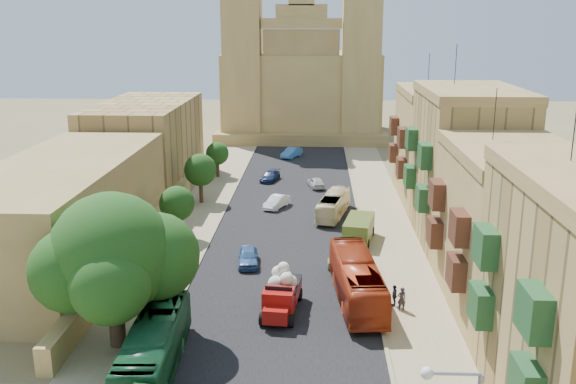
# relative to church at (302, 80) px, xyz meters

# --- Properties ---
(ground) EXTENTS (260.00, 260.00, 0.00)m
(ground) POSITION_rel_church_xyz_m (0.00, -78.61, -9.52)
(ground) COLOR brown
(road_surface) EXTENTS (14.00, 140.00, 0.01)m
(road_surface) POSITION_rel_church_xyz_m (0.00, -48.61, -9.51)
(road_surface) COLOR black
(road_surface) RESTS_ON ground
(sidewalk_east) EXTENTS (5.00, 140.00, 0.01)m
(sidewalk_east) POSITION_rel_church_xyz_m (9.50, -48.61, -9.51)
(sidewalk_east) COLOR #91825F
(sidewalk_east) RESTS_ON ground
(sidewalk_west) EXTENTS (5.00, 140.00, 0.01)m
(sidewalk_west) POSITION_rel_church_xyz_m (-9.50, -48.61, -9.51)
(sidewalk_west) COLOR #91825F
(sidewalk_west) RESTS_ON ground
(kerb_east) EXTENTS (0.25, 140.00, 0.12)m
(kerb_east) POSITION_rel_church_xyz_m (7.00, -48.61, -9.46)
(kerb_east) COLOR #91825F
(kerb_east) RESTS_ON ground
(kerb_west) EXTENTS (0.25, 140.00, 0.12)m
(kerb_west) POSITION_rel_church_xyz_m (-7.00, -48.61, -9.46)
(kerb_west) COLOR #91825F
(kerb_west) RESTS_ON ground
(townhouse_b) EXTENTS (9.00, 14.00, 14.90)m
(townhouse_b) POSITION_rel_church_xyz_m (15.95, -67.61, -3.86)
(townhouse_b) COLOR #9B7E46
(townhouse_b) RESTS_ON ground
(townhouse_c) EXTENTS (9.00, 14.00, 17.40)m
(townhouse_c) POSITION_rel_church_xyz_m (15.95, -53.61, -2.61)
(townhouse_c) COLOR #A5864B
(townhouse_c) RESTS_ON ground
(townhouse_d) EXTENTS (9.00, 14.00, 15.90)m
(townhouse_d) POSITION_rel_church_xyz_m (15.95, -39.61, -3.36)
(townhouse_d) COLOR #9B7E46
(townhouse_d) RESTS_ON ground
(west_wall) EXTENTS (1.00, 40.00, 1.80)m
(west_wall) POSITION_rel_church_xyz_m (-12.50, -58.61, -8.62)
(west_wall) COLOR #9B7E46
(west_wall) RESTS_ON ground
(west_building_low) EXTENTS (10.00, 28.00, 8.40)m
(west_building_low) POSITION_rel_church_xyz_m (-18.00, -60.61, -5.32)
(west_building_low) COLOR olive
(west_building_low) RESTS_ON ground
(west_building_mid) EXTENTS (10.00, 22.00, 10.00)m
(west_building_mid) POSITION_rel_church_xyz_m (-18.00, -34.61, -4.52)
(west_building_mid) COLOR #A5864B
(west_building_mid) RESTS_ON ground
(church) EXTENTS (28.00, 22.50, 36.30)m
(church) POSITION_rel_church_xyz_m (0.00, 0.00, 0.00)
(church) COLOR #9B7E46
(church) RESTS_ON ground
(ficus_tree) EXTENTS (9.71, 8.93, 9.71)m
(ficus_tree) POSITION_rel_church_xyz_m (-9.41, -74.61, -3.78)
(ficus_tree) COLOR #37261B
(ficus_tree) RESTS_ON ground
(street_tree_a) EXTENTS (3.17, 3.17, 4.87)m
(street_tree_a) POSITION_rel_church_xyz_m (-10.00, -66.61, -6.26)
(street_tree_a) COLOR #37261B
(street_tree_a) RESTS_ON ground
(street_tree_b) EXTENTS (3.22, 3.22, 4.95)m
(street_tree_b) POSITION_rel_church_xyz_m (-10.00, -54.61, -6.20)
(street_tree_b) COLOR #37261B
(street_tree_b) RESTS_ON ground
(street_tree_c) EXTENTS (3.55, 3.55, 5.46)m
(street_tree_c) POSITION_rel_church_xyz_m (-10.00, -42.61, -5.86)
(street_tree_c) COLOR #37261B
(street_tree_c) RESTS_ON ground
(street_tree_d) EXTENTS (2.93, 2.93, 4.50)m
(street_tree_d) POSITION_rel_church_xyz_m (-10.00, -30.61, -6.51)
(street_tree_d) COLOR #37261B
(street_tree_d) RESTS_ON ground
(red_truck) EXTENTS (2.76, 5.86, 3.32)m
(red_truck) POSITION_rel_church_xyz_m (0.33, -69.54, -8.06)
(red_truck) COLOR maroon
(red_truck) RESTS_ON ground
(olive_pickup) EXTENTS (3.24, 5.52, 2.14)m
(olive_pickup) POSITION_rel_church_xyz_m (6.50, -54.63, -8.47)
(olive_pickup) COLOR #485821
(olive_pickup) RESTS_ON ground
(bus_green_north) EXTENTS (3.02, 11.01, 3.04)m
(bus_green_north) POSITION_rel_church_xyz_m (-6.46, -77.61, -7.99)
(bus_green_north) COLOR #16512C
(bus_green_north) RESTS_ON ground
(bus_red_east) EXTENTS (3.74, 11.62, 3.18)m
(bus_red_east) POSITION_rel_church_xyz_m (5.58, -67.48, -7.92)
(bus_red_east) COLOR #A33013
(bus_red_east) RESTS_ON ground
(bus_cream_east) EXTENTS (3.80, 8.77, 2.38)m
(bus_cream_east) POSITION_rel_church_xyz_m (4.38, -47.08, -8.33)
(bus_cream_east) COLOR beige
(bus_cream_east) RESTS_ON ground
(car_blue_a) EXTENTS (2.00, 4.18, 1.38)m
(car_blue_a) POSITION_rel_church_xyz_m (-2.89, -60.84, -8.83)
(car_blue_a) COLOR #385D97
(car_blue_a) RESTS_ON ground
(car_white_a) EXTENTS (2.84, 4.21, 1.31)m
(car_white_a) POSITION_rel_church_xyz_m (-1.61, -44.29, -8.86)
(car_white_a) COLOR white
(car_white_a) RESTS_ON ground
(car_cream) EXTENTS (2.81, 5.32, 1.42)m
(car_cream) POSITION_rel_church_xyz_m (4.95, -59.92, -8.80)
(car_cream) COLOR beige
(car_cream) RESTS_ON ground
(car_dkblue) EXTENTS (2.67, 4.41, 1.19)m
(car_dkblue) POSITION_rel_church_xyz_m (-3.16, -32.49, -8.92)
(car_dkblue) COLOR #162549
(car_dkblue) RESTS_ON ground
(car_white_b) EXTENTS (2.37, 4.03, 1.29)m
(car_white_b) POSITION_rel_church_xyz_m (2.58, -35.57, -8.87)
(car_white_b) COLOR beige
(car_white_b) RESTS_ON ground
(car_blue_b) EXTENTS (3.20, 4.59, 1.43)m
(car_blue_b) POSITION_rel_church_xyz_m (-1.05, -18.31, -8.80)
(car_blue_b) COLOR #3879BC
(car_blue_b) RESTS_ON ground
(pedestrian_a) EXTENTS (0.71, 0.55, 1.71)m
(pedestrian_a) POSITION_rel_church_xyz_m (8.59, -68.92, -8.66)
(pedestrian_a) COLOR #2B252E
(pedestrian_a) RESTS_ON ground
(pedestrian_c) EXTENTS (0.65, 1.00, 1.58)m
(pedestrian_c) POSITION_rel_church_xyz_m (8.18, -68.23, -8.73)
(pedestrian_c) COLOR #29292E
(pedestrian_c) RESTS_ON ground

